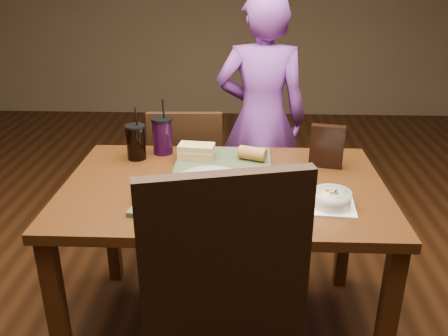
{
  "coord_description": "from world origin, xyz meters",
  "views": [
    {
      "loc": [
        0.07,
        -1.74,
        1.57
      ],
      "look_at": [
        0.0,
        0.0,
        0.82
      ],
      "focal_mm": 38.0,
      "sensor_mm": 36.0,
      "label": 1
    }
  ],
  "objects": [
    {
      "name": "diner",
      "position": [
        0.18,
        0.94,
        0.73
      ],
      "size": [
        0.55,
        0.38,
        1.46
      ],
      "primitive_type": "imported",
      "rotation": [
        0.0,
        0.0,
        3.09
      ],
      "color": "purple",
      "rests_on": "ground"
    },
    {
      "name": "chip_bag",
      "position": [
        0.44,
        0.2,
        0.84
      ],
      "size": [
        0.15,
        0.07,
        0.19
      ],
      "primitive_type": "cube",
      "rotation": [
        0.0,
        0.0,
        -0.22
      ],
      "color": "black",
      "rests_on": "dining_table"
    },
    {
      "name": "tray_near",
      "position": [
        -0.1,
        -0.17,
        0.76
      ],
      "size": [
        0.47,
        0.39,
        0.02
      ],
      "primitive_type": "cube",
      "rotation": [
        0.0,
        0.0,
        -0.18
      ],
      "color": "#3D4A2D",
      "rests_on": "dining_table"
    },
    {
      "name": "salad_bowl",
      "position": [
        -0.04,
        -0.16,
        0.81
      ],
      "size": [
        0.26,
        0.26,
        0.09
      ],
      "color": "silver",
      "rests_on": "tray_near"
    },
    {
      "name": "ground",
      "position": [
        0.0,
        0.0,
        0.0
      ],
      "size": [
        6.0,
        6.0,
        0.0
      ],
      "primitive_type": "plane",
      "color": "#381C0B",
      "rests_on": "ground"
    },
    {
      "name": "tray_far",
      "position": [
        -0.01,
        0.22,
        0.76
      ],
      "size": [
        0.42,
        0.32,
        0.02
      ],
      "primitive_type": "cube",
      "rotation": [
        0.0,
        0.0,
        -0.0
      ],
      "color": "#3D4A2D",
      "rests_on": "dining_table"
    },
    {
      "name": "baguette_near",
      "position": [
        0.04,
        -0.29,
        0.8
      ],
      "size": [
        0.14,
        0.11,
        0.06
      ],
      "primitive_type": "cylinder",
      "rotation": [
        0.0,
        1.57,
        0.5
      ],
      "color": "#AD7533",
      "rests_on": "tray_near"
    },
    {
      "name": "soup_bowl",
      "position": [
        0.4,
        -0.18,
        0.78
      ],
      "size": [
        0.18,
        0.18,
        0.07
      ],
      "color": "white",
      "rests_on": "dining_table"
    },
    {
      "name": "dining_table",
      "position": [
        0.0,
        0.0,
        0.66
      ],
      "size": [
        1.3,
        0.85,
        0.75
      ],
      "color": "#47250E",
      "rests_on": "ground"
    },
    {
      "name": "cup_berry",
      "position": [
        -0.3,
        0.33,
        0.84
      ],
      "size": [
        0.1,
        0.1,
        0.26
      ],
      "color": "black",
      "rests_on": "dining_table"
    },
    {
      "name": "baguette_far",
      "position": [
        0.12,
        0.22,
        0.8
      ],
      "size": [
        0.13,
        0.1,
        0.06
      ],
      "primitive_type": "cylinder",
      "rotation": [
        0.0,
        1.57,
        -0.36
      ],
      "color": "#AD7533",
      "rests_on": "tray_far"
    },
    {
      "name": "sandwich_far",
      "position": [
        -0.13,
        0.24,
        0.8
      ],
      "size": [
        0.17,
        0.1,
        0.06
      ],
      "color": "tan",
      "rests_on": "tray_far"
    },
    {
      "name": "sandwich_near",
      "position": [
        -0.24,
        -0.15,
        0.8
      ],
      "size": [
        0.13,
        0.09,
        0.06
      ],
      "color": "#593819",
      "rests_on": "tray_near"
    },
    {
      "name": "chair_far",
      "position": [
        -0.22,
        0.63,
        0.49
      ],
      "size": [
        0.4,
        0.4,
        0.89
      ],
      "color": "black",
      "rests_on": "ground"
    },
    {
      "name": "cup_cola",
      "position": [
        -0.41,
        0.26,
        0.83
      ],
      "size": [
        0.09,
        0.09,
        0.25
      ],
      "color": "black",
      "rests_on": "dining_table"
    }
  ]
}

